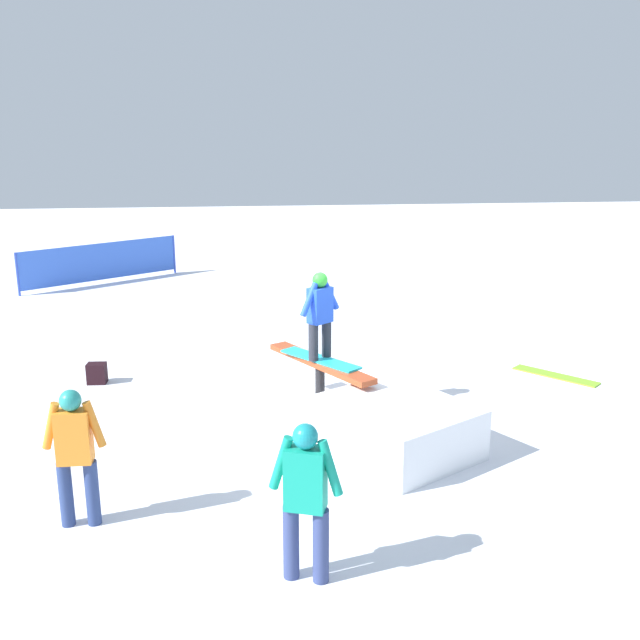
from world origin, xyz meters
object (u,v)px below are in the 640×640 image
object	(u,v)px
bystander_orange	(75,451)
backpack_on_snow	(97,373)
loose_snowboard_lime	(555,376)
main_rider_on_rail	(320,318)
bystander_teal	(306,494)
rail_feature	(320,369)

from	to	relation	value
bystander_orange	backpack_on_snow	world-z (taller)	bystander_orange
loose_snowboard_lime	backpack_on_snow	xyz separation A→B (m)	(0.57, 7.62, 0.16)
main_rider_on_rail	loose_snowboard_lime	distance (m)	4.51
backpack_on_snow	bystander_orange	bearing A→B (deg)	-78.33
main_rider_on_rail	bystander_teal	size ratio (longest dim) A/B	0.84
rail_feature	main_rider_on_rail	world-z (taller)	main_rider_on_rail
rail_feature	bystander_teal	xyz separation A→B (m)	(-3.98, 0.60, 0.19)
rail_feature	loose_snowboard_lime	size ratio (longest dim) A/B	1.41
bystander_orange	bystander_teal	bearing A→B (deg)	152.90
rail_feature	bystander_teal	bearing A→B (deg)	141.00
bystander_orange	backpack_on_snow	distance (m)	4.54
bystander_teal	backpack_on_snow	size ratio (longest dim) A/B	4.53
bystander_teal	loose_snowboard_lime	distance (m)	7.01
bystander_teal	backpack_on_snow	xyz separation A→B (m)	(5.66, 2.88, -0.69)
backpack_on_snow	bystander_teal	bearing A→B (deg)	-59.40
rail_feature	bystander_orange	distance (m)	3.98
rail_feature	loose_snowboard_lime	xyz separation A→B (m)	(1.11, -4.14, -0.67)
bystander_teal	backpack_on_snow	distance (m)	6.39
main_rider_on_rail	backpack_on_snow	size ratio (longest dim) A/B	3.79
rail_feature	backpack_on_snow	bearing A→B (deg)	33.83
main_rider_on_rail	bystander_teal	distance (m)	4.07
bystander_orange	rail_feature	bearing A→B (deg)	-134.63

